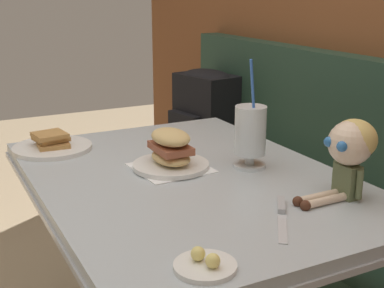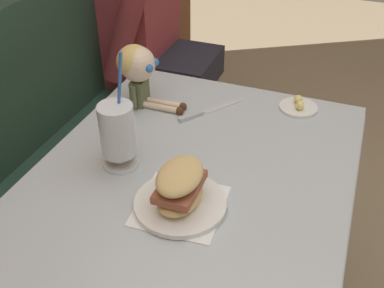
# 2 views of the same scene
# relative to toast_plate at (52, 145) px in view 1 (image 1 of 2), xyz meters

# --- Properties ---
(booth_bench) EXTENTS (2.60, 0.48, 1.00)m
(booth_bench) POSITION_rel_toast_plate_xyz_m (0.41, 0.91, -0.43)
(booth_bench) COLOR #233D2D
(booth_bench) RESTS_ON ground
(diner_table) EXTENTS (1.11, 0.81, 0.74)m
(diner_table) POSITION_rel_toast_plate_xyz_m (0.41, 0.28, -0.21)
(diner_table) COLOR #B2BCC1
(diner_table) RESTS_ON ground
(toast_plate) EXTENTS (0.25, 0.25, 0.06)m
(toast_plate) POSITION_rel_toast_plate_xyz_m (0.00, 0.00, 0.00)
(toast_plate) COLOR white
(toast_plate) RESTS_ON diner_table
(milkshake_glass) EXTENTS (0.10, 0.10, 0.32)m
(milkshake_glass) POSITION_rel_toast_plate_xyz_m (0.43, 0.47, 0.09)
(milkshake_glass) COLOR silver
(milkshake_glass) RESTS_ON diner_table
(sandwich_plate) EXTENTS (0.22, 0.22, 0.12)m
(sandwich_plate) POSITION_rel_toast_plate_xyz_m (0.34, 0.26, 0.03)
(sandwich_plate) COLOR white
(sandwich_plate) RESTS_ON diner_table
(butter_saucer) EXTENTS (0.12, 0.12, 0.04)m
(butter_saucer) POSITION_rel_toast_plate_xyz_m (0.88, 0.08, -0.01)
(butter_saucer) COLOR white
(butter_saucer) RESTS_ON diner_table
(butter_knife) EXTENTS (0.20, 0.15, 0.01)m
(butter_knife) POSITION_rel_toast_plate_xyz_m (0.74, 0.36, -0.01)
(butter_knife) COLOR silver
(butter_knife) RESTS_ON diner_table
(seated_doll) EXTENTS (0.11, 0.22, 0.20)m
(seated_doll) POSITION_rel_toast_plate_xyz_m (0.73, 0.56, 0.11)
(seated_doll) COLOR #5B6642
(seated_doll) RESTS_ON diner_table
(backpack) EXTENTS (0.33, 0.29, 0.41)m
(backpack) POSITION_rel_toast_plate_xyz_m (-0.60, 0.88, -0.10)
(backpack) COLOR black
(backpack) RESTS_ON booth_bench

